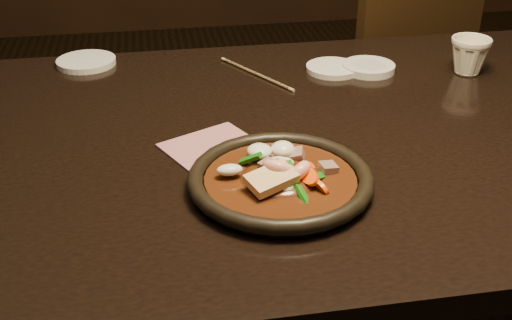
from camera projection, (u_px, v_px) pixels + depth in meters
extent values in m
cube|color=black|center=(357.00, 135.00, 1.14)|extent=(1.60, 0.90, 0.04)
cylinder|color=black|center=(7.00, 229.00, 1.53)|extent=(0.06, 0.06, 0.71)
cube|color=black|center=(365.00, 103.00, 1.96)|extent=(0.56, 0.56, 0.04)
cylinder|color=black|center=(366.00, 135.00, 2.28)|extent=(0.04, 0.04, 0.42)
cylinder|color=black|center=(438.00, 178.00, 2.02)|extent=(0.04, 0.04, 0.42)
cylinder|color=black|center=(284.00, 159.00, 2.13)|extent=(0.04, 0.04, 0.42)
cylinder|color=black|center=(349.00, 210.00, 1.86)|extent=(0.04, 0.04, 0.42)
cube|color=black|center=(420.00, 43.00, 1.69)|extent=(0.40, 0.18, 0.45)
cylinder|color=black|center=(280.00, 185.00, 0.94)|extent=(0.25, 0.25, 0.01)
torus|color=black|center=(280.00, 178.00, 0.93)|extent=(0.27, 0.27, 0.02)
cylinder|color=#3C1B0B|center=(280.00, 181.00, 0.93)|extent=(0.22, 0.22, 0.01)
ellipsoid|color=#3C1B0B|center=(280.00, 181.00, 0.93)|extent=(0.12, 0.12, 0.03)
torus|color=#FFB7A1|center=(282.00, 172.00, 0.93)|extent=(0.07, 0.07, 0.05)
torus|color=#FFB7A1|center=(280.00, 170.00, 0.93)|extent=(0.07, 0.07, 0.05)
torus|color=#FFB7A1|center=(294.00, 176.00, 0.92)|extent=(0.07, 0.07, 0.05)
cube|color=gray|center=(282.00, 170.00, 0.94)|extent=(0.03, 0.03, 0.03)
cube|color=gray|center=(264.00, 158.00, 0.98)|extent=(0.04, 0.03, 0.03)
cube|color=gray|center=(269.00, 168.00, 0.93)|extent=(0.03, 0.03, 0.02)
cube|color=gray|center=(328.00, 170.00, 0.95)|extent=(0.03, 0.03, 0.02)
cube|color=gray|center=(278.00, 175.00, 0.93)|extent=(0.03, 0.03, 0.03)
cube|color=gray|center=(296.00, 157.00, 0.98)|extent=(0.04, 0.03, 0.03)
cylinder|color=#FF4E08|center=(307.00, 171.00, 0.94)|extent=(0.05, 0.06, 0.03)
cylinder|color=#FF4E08|center=(293.00, 178.00, 0.92)|extent=(0.05, 0.04, 0.04)
cylinder|color=#FF4E08|center=(309.00, 176.00, 0.91)|extent=(0.05, 0.05, 0.03)
cylinder|color=#FF4E08|center=(280.00, 171.00, 0.94)|extent=(0.05, 0.04, 0.03)
cylinder|color=#FF4E08|center=(318.00, 186.00, 0.91)|extent=(0.03, 0.05, 0.04)
cube|color=#176713|center=(322.00, 176.00, 0.94)|extent=(0.03, 0.04, 0.02)
cube|color=#176713|center=(281.00, 169.00, 0.92)|extent=(0.04, 0.01, 0.03)
cube|color=#176713|center=(272.00, 176.00, 0.92)|extent=(0.03, 0.04, 0.01)
cube|color=#176713|center=(303.00, 196.00, 0.89)|extent=(0.02, 0.04, 0.02)
cube|color=#176713|center=(314.00, 175.00, 0.94)|extent=(0.03, 0.04, 0.02)
cube|color=#176713|center=(251.00, 159.00, 0.96)|extent=(0.04, 0.03, 0.03)
ellipsoid|color=silver|center=(284.00, 164.00, 0.95)|extent=(0.03, 0.02, 0.02)
ellipsoid|color=silver|center=(230.00, 170.00, 0.93)|extent=(0.04, 0.02, 0.02)
ellipsoid|color=silver|center=(285.00, 188.00, 0.91)|extent=(0.04, 0.04, 0.02)
ellipsoid|color=silver|center=(259.00, 151.00, 0.97)|extent=(0.04, 0.04, 0.02)
ellipsoid|color=silver|center=(283.00, 149.00, 0.98)|extent=(0.04, 0.04, 0.02)
ellipsoid|color=silver|center=(277.00, 164.00, 0.95)|extent=(0.04, 0.03, 0.02)
cube|color=#DEBE84|center=(271.00, 179.00, 0.90)|extent=(0.08, 0.07, 0.03)
cylinder|color=silver|center=(368.00, 67.00, 1.35)|extent=(0.11, 0.11, 0.02)
cylinder|color=silver|center=(86.00, 62.00, 1.38)|extent=(0.13, 0.13, 0.01)
cylinder|color=silver|center=(333.00, 68.00, 1.35)|extent=(0.11, 0.11, 0.01)
imported|color=beige|center=(470.00, 54.00, 1.32)|extent=(0.09, 0.09, 0.08)
cylinder|color=tan|center=(258.00, 75.00, 1.33)|extent=(0.11, 0.19, 0.01)
cylinder|color=tan|center=(254.00, 73.00, 1.33)|extent=(0.11, 0.19, 0.01)
cube|color=#9E6169|center=(216.00, 150.00, 1.04)|extent=(0.19, 0.19, 0.00)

